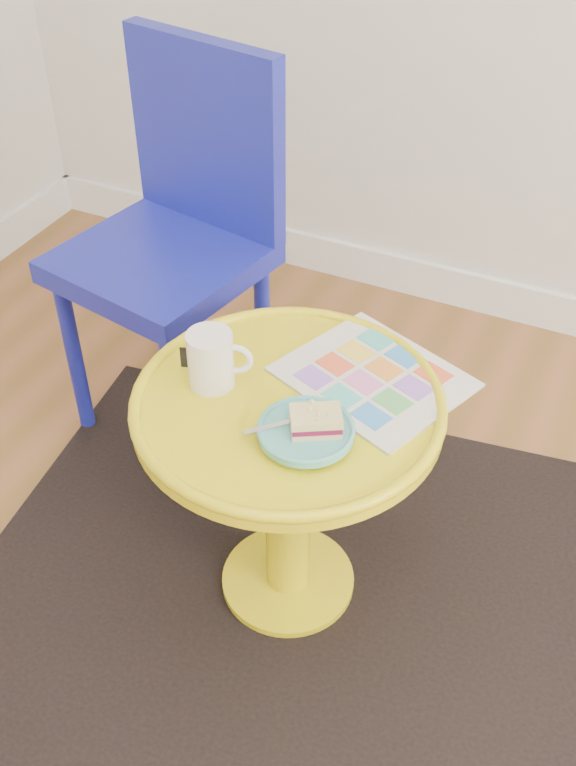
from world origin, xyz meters
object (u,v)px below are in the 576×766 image
at_px(side_table, 288,460).
at_px(newspaper, 373,377).
at_px(plate, 306,432).
at_px(chair, 180,226).
at_px(mug, 212,358).

height_order(side_table, newspaper, newspaper).
bearing_deg(plate, newspaper, 76.98).
bearing_deg(newspaper, side_table, -111.25).
height_order(chair, mug, chair).
bearing_deg(chair, newspaper, -16.61).
xyz_separation_m(chair, plate, (0.54, -0.50, 0.01)).
bearing_deg(plate, chair, 137.15).
height_order(newspaper, mug, mug).
relative_size(mug, plate, 0.71).
distance_m(newspaper, plate, 0.20).
xyz_separation_m(chair, mug, (0.33, -0.44, 0.05)).
xyz_separation_m(mug, plate, (0.21, -0.06, -0.04)).
bearing_deg(mug, chair, 109.13).
relative_size(chair, mug, 8.01).
bearing_deg(side_table, mug, -174.61).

